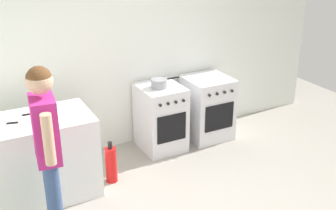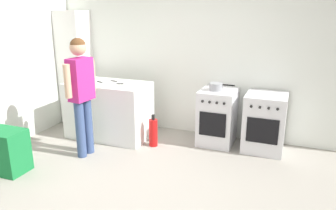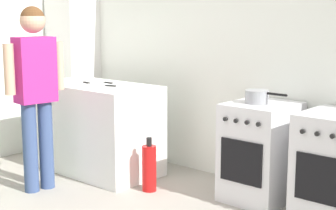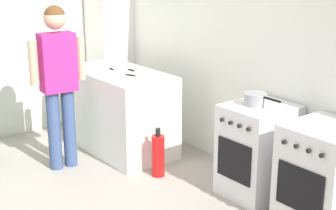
# 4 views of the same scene
# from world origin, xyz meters

# --- Properties ---
(back_wall) EXTENTS (6.00, 0.10, 2.60)m
(back_wall) POSITION_xyz_m (0.00, 1.95, 1.30)
(back_wall) COLOR silver
(back_wall) RESTS_ON ground
(counter_unit) EXTENTS (1.30, 0.70, 0.90)m
(counter_unit) POSITION_xyz_m (-1.35, 1.20, 0.45)
(counter_unit) COLOR white
(counter_unit) RESTS_ON ground
(oven_left) EXTENTS (0.53, 0.62, 0.85)m
(oven_left) POSITION_xyz_m (0.35, 1.58, 0.43)
(oven_left) COLOR silver
(oven_left) RESTS_ON ground
(pot) EXTENTS (0.38, 0.20, 0.11)m
(pot) POSITION_xyz_m (0.32, 1.54, 0.91)
(pot) COLOR gray
(pot) RESTS_ON oven_left
(knife_bread) EXTENTS (0.34, 0.15, 0.01)m
(knife_bread) POSITION_xyz_m (-1.73, 0.98, 0.90)
(knife_bread) COLOR silver
(knife_bread) RESTS_ON counter_unit
(knife_chef) EXTENTS (0.31, 0.05, 0.01)m
(knife_chef) POSITION_xyz_m (-1.39, 1.34, 0.90)
(knife_chef) COLOR silver
(knife_chef) RESTS_ON counter_unit
(knife_paring) EXTENTS (0.21, 0.07, 0.01)m
(knife_paring) POSITION_xyz_m (-1.45, 1.18, 0.91)
(knife_paring) COLOR silver
(knife_paring) RESTS_ON counter_unit
(knife_utility) EXTENTS (0.24, 0.12, 0.01)m
(knife_utility) POSITION_xyz_m (-1.17, 1.17, 0.90)
(knife_utility) COLOR silver
(knife_utility) RESTS_ON counter_unit
(person) EXTENTS (0.24, 0.57, 1.66)m
(person) POSITION_xyz_m (-1.30, 0.46, 1.00)
(person) COLOR #384C7A
(person) RESTS_ON ground
(fire_extinguisher) EXTENTS (0.13, 0.13, 0.50)m
(fire_extinguisher) POSITION_xyz_m (-0.52, 1.10, 0.22)
(fire_extinguisher) COLOR red
(fire_extinguisher) RESTS_ON ground
(larder_cabinet) EXTENTS (0.48, 0.44, 2.00)m
(larder_cabinet) POSITION_xyz_m (-2.30, 1.68, 1.00)
(larder_cabinet) COLOR white
(larder_cabinet) RESTS_ON ground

